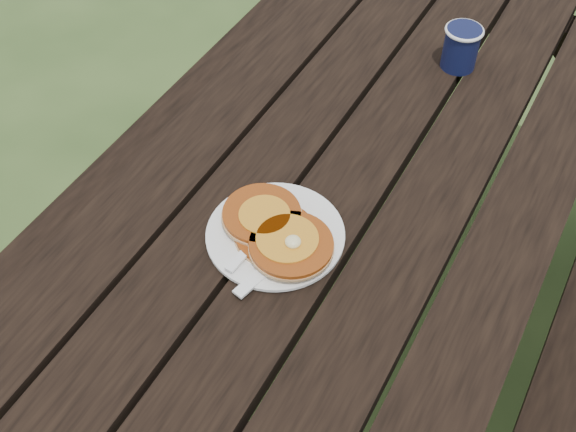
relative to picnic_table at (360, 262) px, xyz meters
The scene contains 7 objects.
ground 0.37m from the picnic_table, ahead, with size 60.00×60.00×0.00m, color #2F461E.
picnic_table is the anchor object (origin of this frame).
plate 0.49m from the picnic_table, 99.16° to the right, with size 0.23×0.23×0.01m, color white.
pancake_stack 0.51m from the picnic_table, 97.77° to the right, with size 0.21×0.17×0.04m.
knife 0.53m from the picnic_table, 92.94° to the right, with size 0.02×0.18×0.01m, color white.
fork 0.54m from the picnic_table, 100.77° to the right, with size 0.03×0.16×0.01m, color white, non-canonical shape.
coffee_cup 0.53m from the picnic_table, 78.86° to the left, with size 0.08×0.08×0.09m.
Camera 1 is at (0.34, -0.97, 1.69)m, focal length 45.00 mm.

